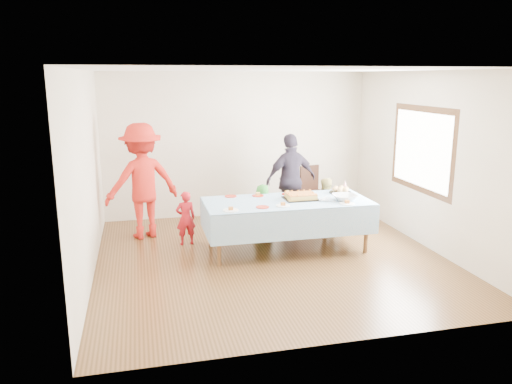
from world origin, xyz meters
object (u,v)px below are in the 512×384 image
Objects in this scene: birthday_cake at (301,196)px; adult_left at (142,181)px; party_table at (287,204)px; dining_chair at (312,188)px.

adult_left reaches higher than birthday_cake.
birthday_cake is (0.23, 0.04, 0.10)m from party_table.
adult_left is (-3.18, -0.67, 0.42)m from dining_chair.
adult_left is at bearing 154.40° from birthday_cake.
party_table is 2.13m from dining_chair.
dining_chair reaches higher than birthday_cake.
adult_left is (-2.12, 1.17, 0.22)m from party_table.
party_table is at bearing -169.95° from birthday_cake.
adult_left is at bearing 151.17° from party_table.
adult_left is (-2.35, 1.13, 0.12)m from birthday_cake.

